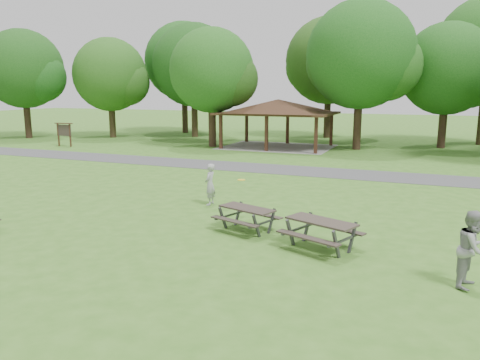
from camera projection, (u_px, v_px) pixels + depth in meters
name	position (u px, v px, depth m)	size (l,w,h in m)	color
ground	(157.00, 244.00, 13.82)	(160.00, 160.00, 0.00)	#3B7020
asphalt_path	(291.00, 170.00, 26.53)	(120.00, 3.20, 0.02)	#464548
pavilion	(278.00, 108.00, 36.52)	(8.60, 7.01, 3.76)	#381F14
notice_board	(64.00, 130.00, 37.38)	(1.60, 0.30, 1.88)	#382014
tree_row_a	(24.00, 71.00, 43.07)	(7.56, 7.20, 9.97)	black
tree_row_b	(111.00, 77.00, 43.73)	(7.14, 6.80, 9.28)	#2E2114
tree_row_c	(195.00, 68.00, 44.12)	(8.19, 7.80, 10.67)	#322216
tree_row_d	(213.00, 73.00, 36.51)	(6.93, 6.60, 9.27)	black
tree_row_e	(362.00, 58.00, 34.47)	(8.40, 8.00, 11.02)	black
tree_row_f	(448.00, 72.00, 35.60)	(7.35, 7.00, 9.55)	black
tree_deep_a	(185.00, 64.00, 48.31)	(8.40, 8.00, 11.38)	black
tree_deep_b	(330.00, 63.00, 43.21)	(8.40, 8.00, 11.13)	black
picnic_table_middle	(247.00, 213.00, 15.06)	(2.22, 1.99, 0.80)	#312823
picnic_table_far	(321.00, 227.00, 13.33)	(2.46, 2.23, 0.87)	#322A24
frisbee_in_flight	(241.00, 180.00, 16.89)	(0.34, 0.34, 0.02)	yellow
frisbee_thrower	(210.00, 184.00, 18.45)	(0.60, 0.39, 1.65)	#9D9D9F
frisbee_catcher	(473.00, 249.00, 10.71)	(0.88, 0.69, 1.82)	gray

